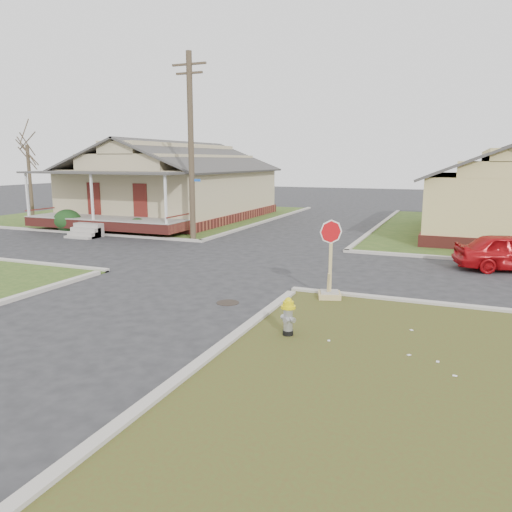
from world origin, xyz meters
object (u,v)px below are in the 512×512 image
at_px(utility_pole, 191,145).
at_px(red_sedan, 512,252).
at_px(fire_hydrant, 288,314).
at_px(stop_sign, 330,281).

bearing_deg(utility_pole, red_sedan, -6.56).
height_order(fire_hydrant, stop_sign, stop_sign).
xyz_separation_m(fire_hydrant, red_sedan, (5.29, 9.75, 0.14)).
bearing_deg(fire_hydrant, red_sedan, 86.32).
distance_m(fire_hydrant, red_sedan, 11.09).
bearing_deg(fire_hydrant, stop_sign, 113.05).
bearing_deg(stop_sign, utility_pole, 120.73).
xyz_separation_m(utility_pole, stop_sign, (8.97, -7.96, -4.12)).
bearing_deg(stop_sign, red_sedan, 32.99).
bearing_deg(red_sedan, stop_sign, 124.02).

